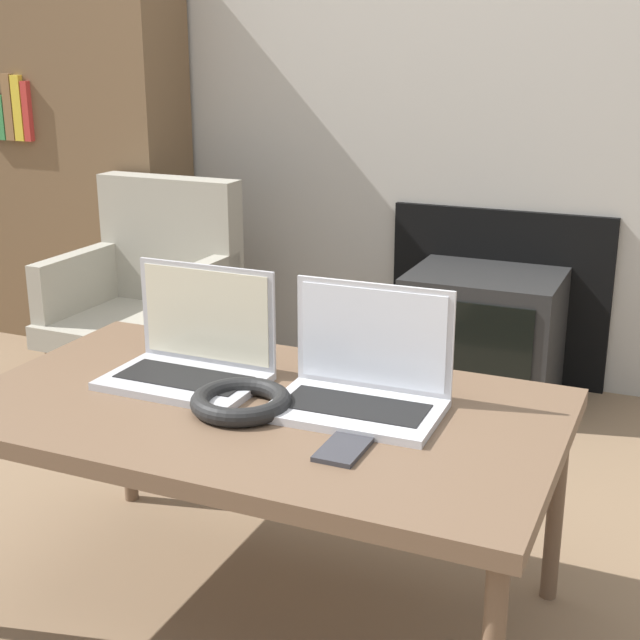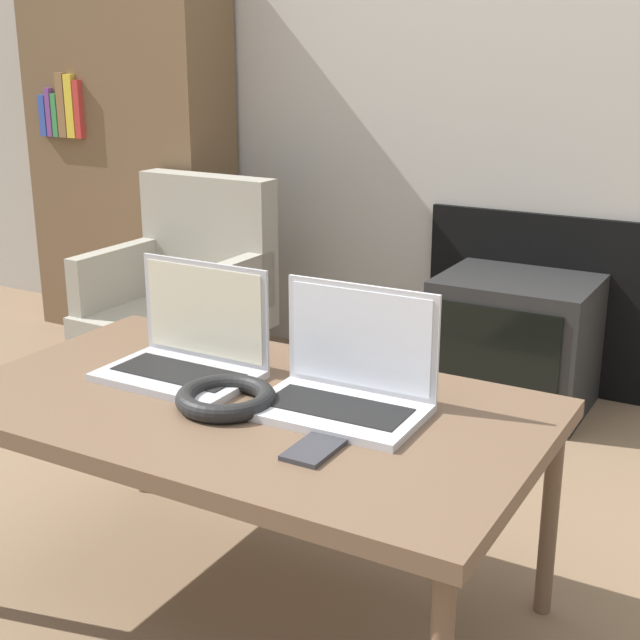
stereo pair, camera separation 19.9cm
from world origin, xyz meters
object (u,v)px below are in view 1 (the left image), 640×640
at_px(phone, 345,448).
at_px(tv, 482,337).
at_px(laptop_right, 362,380).
at_px(headphones, 241,401).
at_px(laptop_left, 193,354).
at_px(armchair, 153,283).

height_order(phone, tv, phone).
xyz_separation_m(laptop_right, phone, (0.04, -0.20, -0.05)).
distance_m(headphones, tv, 1.45).
distance_m(laptop_left, laptop_right, 0.38).
distance_m(headphones, armchair, 1.47).
height_order(headphones, tv, headphones).
bearing_deg(headphones, laptop_right, 28.07).
distance_m(laptop_left, armchair, 1.28).
bearing_deg(phone, laptop_left, 155.21).
distance_m(laptop_left, tv, 1.38).
xyz_separation_m(headphones, phone, (0.25, -0.08, -0.01)).
relative_size(laptop_left, tv, 0.66).
bearing_deg(tv, phone, -86.07).
xyz_separation_m(laptop_left, phone, (0.42, -0.20, -0.05)).
height_order(laptop_left, headphones, laptop_left).
height_order(tv, armchair, armchair).
height_order(phone, armchair, armchair).
bearing_deg(laptop_right, phone, -79.24).
relative_size(laptop_left, laptop_right, 0.99).
bearing_deg(tv, headphones, -95.97).
xyz_separation_m(headphones, armchair, (-0.95, 1.11, -0.14)).
relative_size(laptop_right, headphones, 1.67).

